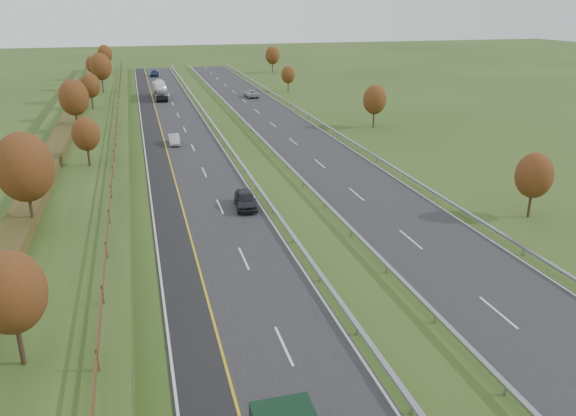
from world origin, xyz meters
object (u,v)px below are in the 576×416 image
car_dark_near (246,200)px  car_oncoming (251,94)px  car_silver_mid (174,139)px  car_small_far (155,73)px  road_tanker (160,89)px

car_dark_near → car_oncoming: size_ratio=0.90×
car_dark_near → car_silver_mid: size_ratio=1.15×
car_silver_mid → car_small_far: car_small_far is taller
car_dark_near → car_small_far: size_ratio=0.92×
car_silver_mid → car_oncoming: car_oncoming is taller
car_silver_mid → car_small_far: bearing=89.7°
car_silver_mid → road_tanker: bearing=89.8°
road_tanker → car_silver_mid: bearing=-90.6°
car_dark_near → car_silver_mid: 28.03m
car_silver_mid → car_dark_near: bearing=-80.3°
car_silver_mid → car_oncoming: (18.55, 37.38, 0.05)m
car_dark_near → car_oncoming: car_dark_near is taller
car_silver_mid → car_small_far: 78.31m
car_silver_mid → car_oncoming: bearing=64.0°
road_tanker → car_oncoming: size_ratio=2.13×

